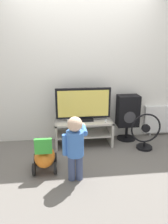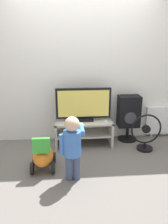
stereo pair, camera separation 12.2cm
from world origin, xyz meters
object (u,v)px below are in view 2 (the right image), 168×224
at_px(child, 73,143).
at_px(floor_fan, 146,134).
at_px(speaker_tower, 129,113).
at_px(ride_on_toy, 43,156).
at_px(television, 83,105).
at_px(remote_primary, 106,121).
at_px(game_console, 69,120).

distance_m(child, floor_fan, 1.43).
height_order(child, speaker_tower, child).
height_order(child, ride_on_toy, child).
bearing_deg(child, television, 77.94).
distance_m(remote_primary, floor_fan, 0.68).
relative_size(child, floor_fan, 1.39).
xyz_separation_m(remote_primary, child, (-0.59, -0.92, 0.06)).
distance_m(television, ride_on_toy, 1.10).
bearing_deg(ride_on_toy, game_console, 62.29).
height_order(remote_primary, child, child).
bearing_deg(remote_primary, floor_fan, -17.65).
height_order(floor_fan, ride_on_toy, floor_fan).
bearing_deg(television, ride_on_toy, -129.75).
xyz_separation_m(television, ride_on_toy, (-0.62, -0.75, -0.51)).
bearing_deg(speaker_tower, child, -132.27).
distance_m(television, game_console, 0.36).
height_order(speaker_tower, ride_on_toy, speaker_tower).
bearing_deg(floor_fan, remote_primary, 162.35).
height_order(television, game_console, television).
xyz_separation_m(game_console, speaker_tower, (1.06, 0.14, 0.06)).
distance_m(remote_primary, speaker_tower, 0.50).
bearing_deg(ride_on_toy, child, -34.60).
bearing_deg(game_console, child, -88.29).
relative_size(speaker_tower, ride_on_toy, 1.58).
bearing_deg(remote_primary, game_console, 173.23).
bearing_deg(speaker_tower, floor_fan, -66.21).
distance_m(game_console, remote_primary, 0.62).
height_order(remote_primary, speaker_tower, speaker_tower).
bearing_deg(floor_fan, child, -149.32).
relative_size(game_console, speaker_tower, 0.22).
relative_size(child, ride_on_toy, 1.65).
height_order(game_console, speaker_tower, speaker_tower).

